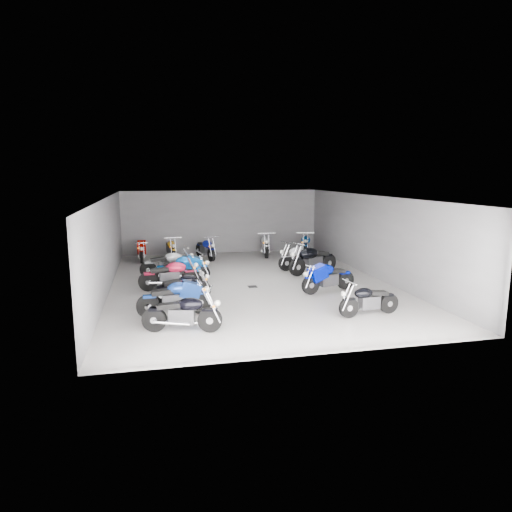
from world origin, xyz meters
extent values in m
plane|color=#A09D98|center=(0.00, 0.00, 0.00)|extent=(14.00, 14.00, 0.00)
cube|color=slate|center=(0.00, 7.00, 1.60)|extent=(10.00, 0.10, 3.20)
cube|color=slate|center=(-5.00, 0.00, 1.60)|extent=(0.10, 14.00, 3.20)
cube|color=slate|center=(5.00, 0.00, 1.60)|extent=(0.10, 14.00, 3.20)
cube|color=black|center=(0.00, 0.00, 3.22)|extent=(10.00, 14.00, 0.04)
cube|color=black|center=(0.00, -0.50, 0.01)|extent=(0.32, 0.32, 0.01)
cylinder|color=black|center=(-2.08, -4.96, 0.32)|extent=(0.65, 0.28, 0.63)
cylinder|color=black|center=(-3.48, -4.61, 0.32)|extent=(0.65, 0.30, 0.63)
cube|color=#2D2D30|center=(-2.78, -4.79, 0.42)|extent=(0.70, 0.44, 0.40)
ellipsoid|color=black|center=(-2.57, -4.84, 0.73)|extent=(0.75, 0.55, 0.36)
cube|color=black|center=(-3.09, -4.71, 0.69)|extent=(0.65, 0.41, 0.18)
cylinder|color=black|center=(-2.17, -3.28, 0.33)|extent=(0.66, 0.17, 0.65)
cylinder|color=black|center=(-3.65, -3.37, 0.33)|extent=(0.66, 0.19, 0.65)
cube|color=#2D2D30|center=(-2.91, -3.33, 0.43)|extent=(0.68, 0.34, 0.41)
ellipsoid|color=navy|center=(-2.69, -3.31, 0.76)|extent=(0.72, 0.45, 0.37)
cube|color=black|center=(-3.24, -3.34, 0.71)|extent=(0.64, 0.32, 0.19)
cylinder|color=black|center=(-1.96, -1.76, 0.30)|extent=(0.61, 0.26, 0.60)
cylinder|color=black|center=(-3.28, -2.09, 0.30)|extent=(0.62, 0.28, 0.60)
cube|color=#2D2D30|center=(-2.62, -1.93, 0.39)|extent=(0.66, 0.42, 0.38)
ellipsoid|color=black|center=(-2.42, -1.88, 0.70)|extent=(0.71, 0.52, 0.34)
cube|color=black|center=(-2.91, -2.00, 0.66)|extent=(0.62, 0.39, 0.17)
cylinder|color=black|center=(-2.19, -0.14, 0.33)|extent=(0.67, 0.21, 0.66)
cylinder|color=black|center=(-3.68, -0.32, 0.33)|extent=(0.68, 0.23, 0.66)
cube|color=#2D2D30|center=(-2.93, -0.23, 0.43)|extent=(0.70, 0.39, 0.41)
ellipsoid|color=#AC1634|center=(-2.71, -0.21, 0.77)|extent=(0.75, 0.49, 0.37)
cube|color=black|center=(-3.26, -0.27, 0.72)|extent=(0.66, 0.36, 0.19)
cylinder|color=black|center=(-1.72, 0.68, 0.33)|extent=(0.67, 0.17, 0.66)
cylinder|color=black|center=(-3.22, 0.76, 0.33)|extent=(0.67, 0.19, 0.66)
cube|color=#2D2D30|center=(-2.47, 0.72, 0.43)|extent=(0.69, 0.35, 0.41)
ellipsoid|color=#0A59B9|center=(-2.24, 0.71, 0.77)|extent=(0.73, 0.45, 0.37)
cube|color=black|center=(-2.80, 0.74, 0.72)|extent=(0.65, 0.32, 0.19)
cylinder|color=black|center=(-2.20, 1.89, 0.33)|extent=(0.67, 0.18, 0.66)
cylinder|color=black|center=(-3.69, 1.77, 0.33)|extent=(0.67, 0.21, 0.66)
cube|color=#2D2D30|center=(-2.94, 1.83, 0.43)|extent=(0.69, 0.36, 0.41)
ellipsoid|color=#ADADB4|center=(-2.72, 1.85, 0.76)|extent=(0.73, 0.47, 0.37)
cube|color=black|center=(-3.27, 1.80, 0.72)|extent=(0.65, 0.34, 0.19)
cylinder|color=black|center=(1.89, -4.64, 0.29)|extent=(0.60, 0.19, 0.59)
cylinder|color=black|center=(3.21, -4.48, 0.29)|extent=(0.60, 0.21, 0.59)
cube|color=#2D2D30|center=(2.55, -4.56, 0.39)|extent=(0.63, 0.35, 0.37)
ellipsoid|color=black|center=(2.35, -4.58, 0.68)|extent=(0.66, 0.44, 0.33)
cube|color=black|center=(2.84, -4.52, 0.64)|extent=(0.59, 0.32, 0.17)
cylinder|color=black|center=(1.69, -1.97, 0.33)|extent=(0.66, 0.30, 0.65)
cylinder|color=black|center=(3.11, -1.59, 0.33)|extent=(0.67, 0.32, 0.65)
cube|color=#2D2D30|center=(2.40, -1.78, 0.43)|extent=(0.72, 0.47, 0.41)
ellipsoid|color=#000EA5|center=(2.19, -1.84, 0.75)|extent=(0.77, 0.57, 0.37)
cube|color=black|center=(2.72, -1.69, 0.71)|extent=(0.67, 0.44, 0.19)
cylinder|color=black|center=(2.11, 0.83, 0.37)|extent=(0.74, 0.41, 0.74)
cylinder|color=black|center=(3.66, 1.45, 0.37)|extent=(0.75, 0.43, 0.74)
cube|color=#2D2D30|center=(2.89, 1.14, 0.48)|extent=(0.82, 0.59, 0.46)
ellipsoid|color=black|center=(2.65, 1.05, 0.85)|extent=(0.90, 0.71, 0.41)
cube|color=black|center=(3.23, 1.27, 0.80)|extent=(0.77, 0.56, 0.21)
cylinder|color=black|center=(1.96, 1.90, 0.34)|extent=(0.69, 0.30, 0.67)
cylinder|color=black|center=(3.44, 2.28, 0.34)|extent=(0.69, 0.32, 0.67)
cube|color=#2D2D30|center=(2.70, 2.09, 0.44)|extent=(0.74, 0.47, 0.42)
ellipsoid|color=silver|center=(2.47, 2.03, 0.78)|extent=(0.80, 0.58, 0.38)
cube|color=black|center=(3.02, 2.17, 0.74)|extent=(0.69, 0.44, 0.19)
cylinder|color=black|center=(-4.00, 4.90, 0.32)|extent=(0.13, 0.65, 0.65)
cylinder|color=black|center=(-4.00, 6.37, 0.32)|extent=(0.15, 0.65, 0.65)
cube|color=#2D2D30|center=(-4.00, 5.64, 0.42)|extent=(0.31, 0.66, 0.40)
ellipsoid|color=#950700|center=(-4.00, 5.41, 0.75)|extent=(0.41, 0.69, 0.36)
cube|color=black|center=(-4.00, 5.96, 0.71)|extent=(0.29, 0.62, 0.18)
cylinder|color=black|center=(-2.59, 4.98, 0.32)|extent=(0.20, 0.65, 0.64)
cylinder|color=black|center=(-2.74, 6.42, 0.32)|extent=(0.22, 0.65, 0.64)
cube|color=#2D2D30|center=(-2.66, 5.70, 0.42)|extent=(0.36, 0.68, 0.40)
ellipsoid|color=orange|center=(-2.64, 5.48, 0.74)|extent=(0.47, 0.72, 0.36)
cube|color=black|center=(-2.69, 6.02, 0.70)|extent=(0.34, 0.63, 0.18)
cylinder|color=black|center=(-0.85, 4.67, 0.33)|extent=(0.31, 0.66, 0.65)
cylinder|color=black|center=(-1.26, 6.09, 0.33)|extent=(0.33, 0.67, 0.65)
cube|color=#2D2D30|center=(-1.05, 5.38, 0.43)|extent=(0.48, 0.72, 0.41)
ellipsoid|color=navy|center=(-0.99, 5.16, 0.75)|extent=(0.58, 0.78, 0.37)
cube|color=black|center=(-1.14, 5.69, 0.71)|extent=(0.45, 0.67, 0.19)
cylinder|color=black|center=(1.86, 4.90, 0.35)|extent=(0.25, 0.70, 0.69)
cylinder|color=black|center=(2.10, 6.45, 0.35)|extent=(0.27, 0.71, 0.69)
cube|color=#2D2D30|center=(1.98, 5.68, 0.45)|extent=(0.43, 0.74, 0.43)
ellipsoid|color=silver|center=(1.94, 5.44, 0.80)|extent=(0.54, 0.79, 0.39)
cube|color=black|center=(2.03, 6.02, 0.76)|extent=(0.40, 0.70, 0.20)
cylinder|color=black|center=(3.73, 4.64, 0.34)|extent=(0.37, 0.69, 0.69)
cylinder|color=black|center=(4.27, 6.10, 0.34)|extent=(0.39, 0.70, 0.69)
cube|color=#2D2D30|center=(4.00, 5.37, 0.45)|extent=(0.54, 0.77, 0.43)
ellipsoid|color=#0C4B9E|center=(3.92, 5.15, 0.80)|extent=(0.65, 0.83, 0.39)
cube|color=black|center=(4.12, 5.69, 0.75)|extent=(0.51, 0.72, 0.20)
camera|label=1|loc=(-3.37, -16.18, 4.00)|focal=32.00mm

